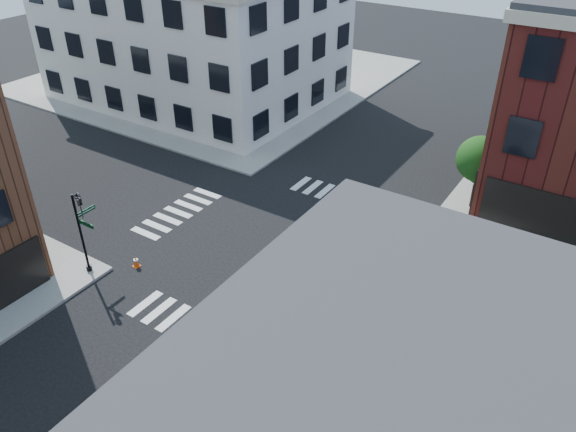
{
  "coord_description": "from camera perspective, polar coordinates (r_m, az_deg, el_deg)",
  "views": [
    {
      "loc": [
        14.02,
        -20.29,
        17.75
      ],
      "look_at": [
        0.9,
        -0.08,
        2.5
      ],
      "focal_mm": 35.0,
      "sensor_mm": 36.0,
      "label": 1
    }
  ],
  "objects": [
    {
      "name": "traffic_cone",
      "position": [
        30.05,
        -15.19,
        -4.5
      ],
      "size": [
        0.37,
        0.37,
        0.63
      ],
      "rotation": [
        0.0,
        0.0,
        -0.08
      ],
      "color": "#EC4D0A",
      "rests_on": "ground"
    },
    {
      "name": "tree_near",
      "position": [
        34.22,
        18.95,
        5.24
      ],
      "size": [
        2.69,
        2.69,
        4.49
      ],
      "color": "black",
      "rests_on": "ground"
    },
    {
      "name": "box_truck",
      "position": [
        23.2,
        18.26,
        -12.15
      ],
      "size": [
        9.12,
        3.32,
        4.06
      ],
      "rotation": [
        0.0,
        0.0,
        0.07
      ],
      "color": "silver",
      "rests_on": "ground"
    },
    {
      "name": "sidewalk_nw",
      "position": [
        56.96,
        -7.16,
        14.0
      ],
      "size": [
        30.0,
        30.0,
        0.15
      ],
      "primitive_type": "cube",
      "color": "gray",
      "rests_on": "ground"
    },
    {
      "name": "ground",
      "position": [
        30.39,
        -1.34,
        -3.43
      ],
      "size": [
        120.0,
        120.0,
        0.0
      ],
      "primitive_type": "plane",
      "color": "black",
      "rests_on": "ground"
    },
    {
      "name": "signal_pole",
      "position": [
        28.94,
        -20.18,
        -0.87
      ],
      "size": [
        1.29,
        1.24,
        4.6
      ],
      "color": "black",
      "rests_on": "ground"
    },
    {
      "name": "tree_far",
      "position": [
        39.73,
        21.37,
        8.06
      ],
      "size": [
        2.43,
        2.43,
        4.07
      ],
      "color": "black",
      "rests_on": "ground"
    },
    {
      "name": "building_nw",
      "position": [
        50.58,
        -9.48,
        17.89
      ],
      "size": [
        22.0,
        16.0,
        11.0
      ],
      "primitive_type": "cube",
      "color": "silver",
      "rests_on": "ground"
    }
  ]
}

